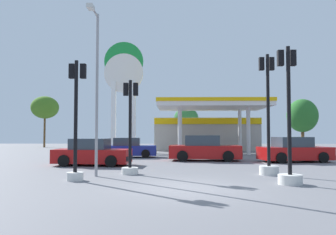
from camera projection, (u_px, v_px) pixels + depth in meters
name	position (u px, v px, depth m)	size (l,w,h in m)	color
ground_plane	(184.00, 188.00, 10.98)	(90.00, 90.00, 0.00)	slate
gas_station	(206.00, 130.00, 34.97)	(10.66, 12.88, 4.64)	#ADA89E
station_pole_sign	(124.00, 83.00, 31.35)	(3.68, 0.56, 10.40)	white
car_0	(294.00, 151.00, 20.78)	(4.57, 2.49, 1.55)	black
car_1	(129.00, 148.00, 24.80)	(4.15, 2.06, 1.45)	black
car_2	(92.00, 153.00, 18.57)	(4.29, 2.15, 1.49)	black
car_3	(205.00, 149.00, 21.79)	(4.75, 2.40, 1.65)	black
traffic_signal_0	(76.00, 132.00, 12.76)	(0.65, 0.67, 4.60)	silver
traffic_signal_1	(130.00, 140.00, 14.71)	(0.73, 0.73, 4.15)	silver
traffic_signal_2	(289.00, 142.00, 11.80)	(0.83, 0.83, 4.90)	silver
traffic_signal_3	(268.00, 139.00, 14.43)	(0.82, 0.82, 5.24)	silver
tree_0	(45.00, 108.00, 41.98)	(3.41, 3.41, 6.43)	brown
tree_1	(186.00, 118.00, 41.98)	(3.08, 3.08, 5.01)	brown
tree_2	(302.00, 116.00, 41.32)	(3.75, 3.75, 6.01)	brown
corner_streetlamp	(96.00, 77.00, 13.84)	(0.24, 1.48, 6.86)	gray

